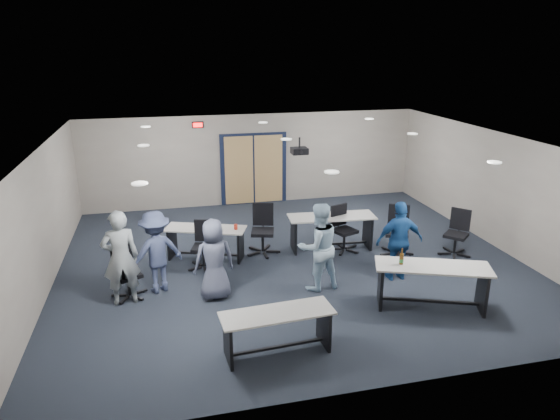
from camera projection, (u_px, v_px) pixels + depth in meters
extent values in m
plane|color=black|center=(291.00, 261.00, 11.19)|extent=(10.00, 10.00, 0.00)
cube|color=gray|center=(253.00, 159.00, 14.92)|extent=(10.00, 0.04, 2.70)
cube|color=gray|center=(378.00, 304.00, 6.61)|extent=(10.00, 0.04, 2.70)
cube|color=gray|center=(42.00, 222.00, 9.66)|extent=(0.04, 9.00, 2.70)
cube|color=gray|center=(494.00, 189.00, 11.87)|extent=(0.04, 9.00, 2.70)
cube|color=silver|center=(292.00, 142.00, 10.34)|extent=(10.00, 9.00, 0.04)
cube|color=black|center=(254.00, 169.00, 14.98)|extent=(2.00, 0.06, 2.20)
cube|color=tan|center=(239.00, 170.00, 14.86)|extent=(0.85, 0.04, 2.05)
cube|color=tan|center=(268.00, 169.00, 15.06)|extent=(0.85, 0.04, 2.05)
cube|color=black|center=(198.00, 125.00, 14.17)|extent=(0.32, 0.05, 0.18)
cube|color=#FF0C0C|center=(198.00, 125.00, 14.14)|extent=(0.26, 0.02, 0.12)
cylinder|color=black|center=(299.00, 143.00, 10.90)|extent=(0.04, 0.04, 0.24)
cube|color=black|center=(299.00, 151.00, 10.96)|extent=(0.35, 0.30, 0.14)
cylinder|color=black|center=(301.00, 152.00, 10.82)|extent=(0.08, 0.03, 0.08)
cube|color=#AAA7A1|center=(277.00, 313.00, 7.66)|extent=(1.80, 0.70, 0.03)
cube|color=black|center=(228.00, 342.00, 7.55)|extent=(0.08, 0.54, 0.68)
cube|color=black|center=(324.00, 325.00, 7.99)|extent=(0.08, 0.54, 0.68)
cube|color=black|center=(277.00, 347.00, 7.85)|extent=(1.57, 0.15, 0.04)
cube|color=#AAA7A1|center=(433.00, 267.00, 9.00)|extent=(2.15, 1.37, 0.03)
cube|color=black|center=(381.00, 284.00, 9.24)|extent=(0.28, 0.60, 0.79)
cube|color=black|center=(482.00, 290.00, 9.02)|extent=(0.28, 0.60, 0.79)
cube|color=black|center=(429.00, 301.00, 9.22)|extent=(1.72, 0.70, 0.05)
cube|color=#AAA7A1|center=(205.00, 229.00, 11.15)|extent=(1.88, 1.19, 0.03)
cube|color=black|center=(172.00, 242.00, 11.35)|extent=(0.24, 0.53, 0.70)
cube|color=black|center=(241.00, 245.00, 11.17)|extent=(0.24, 0.53, 0.70)
cube|color=black|center=(207.00, 254.00, 11.34)|extent=(1.50, 0.61, 0.04)
cylinder|color=#B02717|center=(236.00, 227.00, 11.04)|extent=(0.08, 0.08, 0.12)
cube|color=#AAA7A1|center=(332.00, 217.00, 11.64)|extent=(2.07, 0.85, 0.03)
cube|color=black|center=(294.00, 235.00, 11.65)|extent=(0.11, 0.62, 0.79)
cube|color=black|center=(368.00, 231.00, 11.90)|extent=(0.11, 0.62, 0.79)
cube|color=black|center=(331.00, 244.00, 11.86)|extent=(1.79, 0.21, 0.04)
imported|color=gray|center=(121.00, 258.00, 9.12)|extent=(0.72, 0.53, 1.83)
imported|color=#51576F|center=(214.00, 259.00, 9.36)|extent=(0.83, 0.60, 1.58)
imported|color=#B6D9F1|center=(318.00, 247.00, 9.70)|extent=(0.97, 0.81, 1.77)
imported|color=navy|center=(399.00, 241.00, 10.12)|extent=(1.00, 0.46, 1.67)
imported|color=#3C476D|center=(156.00, 252.00, 9.62)|extent=(1.21, 0.96, 1.64)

